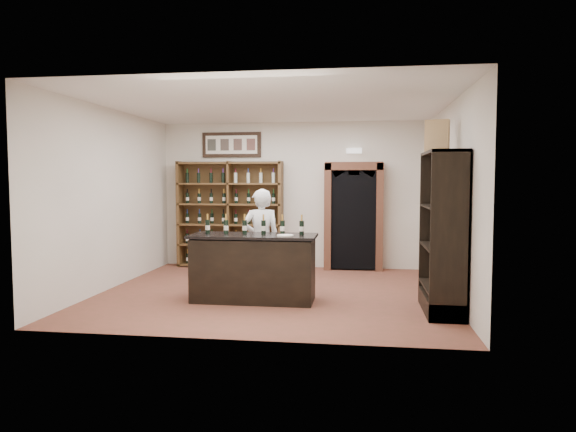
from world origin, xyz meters
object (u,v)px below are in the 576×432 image
object	(u,v)px
counter_bottle_0	(208,226)
wine_crate	(437,136)
wine_shelf	(230,214)
side_cabinet	(445,258)
tasting_counter	(254,268)
shopkeeper	(261,240)

from	to	relation	value
counter_bottle_0	wine_crate	xyz separation A→B (m)	(3.37, 0.05, 1.32)
wine_shelf	side_cabinet	world-z (taller)	same
side_cabinet	wine_crate	bearing A→B (deg)	100.58
wine_shelf	side_cabinet	distance (m)	5.02
wine_shelf	tasting_counter	world-z (taller)	wine_shelf
counter_bottle_0	side_cabinet	distance (m)	3.48
tasting_counter	wine_shelf	bearing A→B (deg)	110.56
tasting_counter	shopkeeper	bearing A→B (deg)	91.01
counter_bottle_0	side_cabinet	xyz separation A→B (m)	(3.44, -0.35, -0.35)
wine_shelf	counter_bottle_0	xyz separation A→B (m)	(0.38, -2.88, 0.01)
tasting_counter	shopkeeper	size ratio (longest dim) A/B	1.13
tasting_counter	counter_bottle_0	size ratio (longest dim) A/B	6.27
wine_shelf	wine_crate	bearing A→B (deg)	-37.07
tasting_counter	side_cabinet	size ratio (longest dim) A/B	0.85
shopkeeper	wine_shelf	bearing A→B (deg)	-79.65
shopkeeper	wine_crate	size ratio (longest dim) A/B	3.60
shopkeeper	counter_bottle_0	bearing A→B (deg)	25.62
tasting_counter	wine_crate	distance (m)	3.28
tasting_counter	side_cabinet	bearing A→B (deg)	-6.28
wine_shelf	wine_crate	distance (m)	4.89
counter_bottle_0	wine_shelf	bearing A→B (deg)	97.51
shopkeeper	side_cabinet	bearing A→B (deg)	145.25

